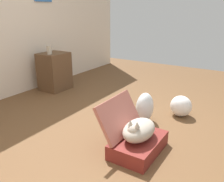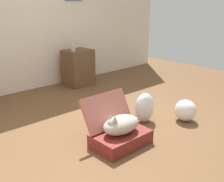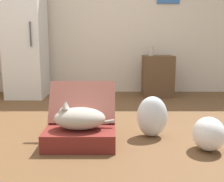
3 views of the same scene
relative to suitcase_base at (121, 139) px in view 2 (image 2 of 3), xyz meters
name	(u,v)px [view 2 (image 2 of 3)]	position (x,y,z in m)	size (l,w,h in m)	color
ground_plane	(114,130)	(0.19, 0.31, -0.08)	(7.68, 7.68, 0.00)	brown
wall_back	(20,13)	(0.19, 2.57, 1.22)	(6.40, 0.15, 2.60)	beige
suitcase_base	(121,139)	(0.00, 0.00, 0.00)	(0.61, 0.40, 0.15)	maroon
suitcase_lid	(107,111)	(0.00, 0.22, 0.26)	(0.61, 0.40, 0.04)	#B26356
cat	(120,124)	(-0.01, 0.00, 0.17)	(0.52, 0.28, 0.24)	#B2A899
plastic_bag_white	(144,108)	(0.65, 0.24, 0.12)	(0.29, 0.21, 0.39)	silver
plastic_bag_clear	(185,110)	(1.08, -0.10, 0.07)	(0.26, 0.28, 0.28)	white
side_table	(78,68)	(1.01, 2.16, 0.25)	(0.48, 0.41, 0.65)	brown
vase_tall	(73,47)	(0.90, 2.12, 0.65)	(0.08, 0.08, 0.15)	#B7AD99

